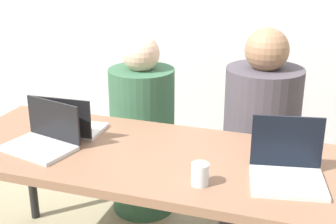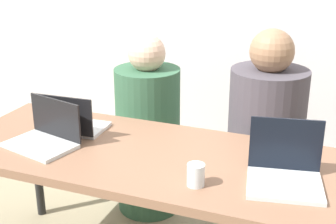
# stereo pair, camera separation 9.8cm
# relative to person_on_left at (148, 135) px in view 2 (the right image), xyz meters

# --- Properties ---
(desk) EXTENTS (1.98, 0.73, 0.71)m
(desk) POSITION_rel_person_on_left_xyz_m (0.35, -0.64, 0.16)
(desk) COLOR #896048
(desk) RESTS_ON ground
(person_on_left) EXTENTS (0.39, 0.39, 1.10)m
(person_on_left) POSITION_rel_person_on_left_xyz_m (0.00, 0.00, 0.00)
(person_on_left) COLOR #356043
(person_on_left) RESTS_ON ground
(person_on_right) EXTENTS (0.51, 0.51, 1.18)m
(person_on_right) POSITION_rel_person_on_left_xyz_m (0.70, 0.00, 0.04)
(person_on_right) COLOR #48434B
(person_on_right) RESTS_ON ground
(laptop_front_left) EXTENTS (0.36, 0.28, 0.21)m
(laptop_front_left) POSITION_rel_person_on_left_xyz_m (-0.20, -0.73, 0.26)
(laptop_front_left) COLOR silver
(laptop_front_left) RESTS_ON desk
(laptop_front_right) EXTENTS (0.33, 0.30, 0.24)m
(laptop_front_right) POSITION_rel_person_on_left_xyz_m (0.89, -0.69, 0.27)
(laptop_front_right) COLOR silver
(laptop_front_right) RESTS_ON desk
(laptop_back_left) EXTENTS (0.31, 0.24, 0.20)m
(laptop_back_left) POSITION_rel_person_on_left_xyz_m (-0.17, -0.55, 0.26)
(laptop_back_left) COLOR silver
(laptop_back_left) RESTS_ON desk
(water_glass_right) EXTENTS (0.07, 0.07, 0.09)m
(water_glass_right) POSITION_rel_person_on_left_xyz_m (0.57, -0.84, 0.25)
(water_glass_right) COLOR white
(water_glass_right) RESTS_ON desk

